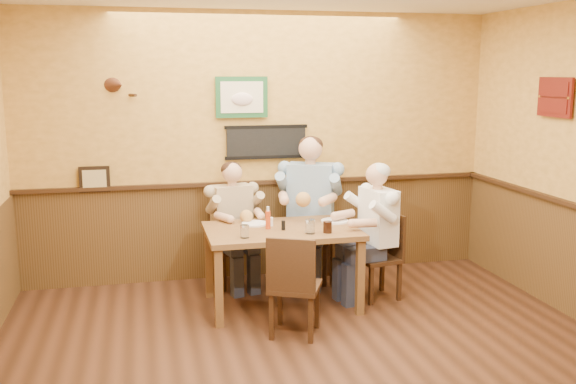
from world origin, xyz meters
name	(u,v)px	position (x,y,z in m)	size (l,w,h in m)	color
room	(340,143)	(0.13, 0.17, 1.69)	(5.02, 5.03, 2.81)	#311A0E
dining_table	(282,238)	(0.01, 1.50, 0.66)	(1.40, 0.90, 0.75)	brown
chair_back_left	(232,247)	(-0.36, 2.20, 0.40)	(0.37, 0.37, 0.81)	#392212
chair_back_right	(310,236)	(0.46, 2.17, 0.48)	(0.44, 0.44, 0.96)	#392212
chair_right_end	(377,256)	(0.95, 1.50, 0.42)	(0.39, 0.39, 0.84)	#392212
chair_near_side	(295,284)	(-0.03, 0.82, 0.44)	(0.40, 0.40, 0.87)	#392212
diner_tan_shirt	(232,231)	(-0.36, 2.20, 0.58)	(0.53, 0.53, 1.16)	tan
diner_blue_polo	(310,217)	(0.46, 2.17, 0.69)	(0.63, 0.63, 1.37)	#7C9BBB
diner_white_elder	(378,238)	(0.95, 1.50, 0.60)	(0.55, 0.55, 1.19)	white
water_glass_left	(245,231)	(-0.38, 1.24, 0.81)	(0.08, 0.08, 0.11)	white
water_glass_mid	(310,227)	(0.21, 1.25, 0.81)	(0.09, 0.09, 0.13)	white
cola_tumbler	(328,227)	(0.37, 1.25, 0.80)	(0.08, 0.08, 0.10)	black
hot_sauce_bottle	(268,219)	(-0.12, 1.51, 0.84)	(0.05, 0.05, 0.19)	#C23E14
salt_shaker	(271,222)	(-0.07, 1.61, 0.79)	(0.03, 0.03, 0.08)	white
pepper_shaker	(283,225)	(0.01, 1.43, 0.79)	(0.04, 0.04, 0.09)	black
plate_far_left	(255,224)	(-0.21, 1.71, 0.76)	(0.25, 0.25, 0.02)	white
plate_far_right	(335,221)	(0.56, 1.64, 0.76)	(0.26, 0.26, 0.02)	white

